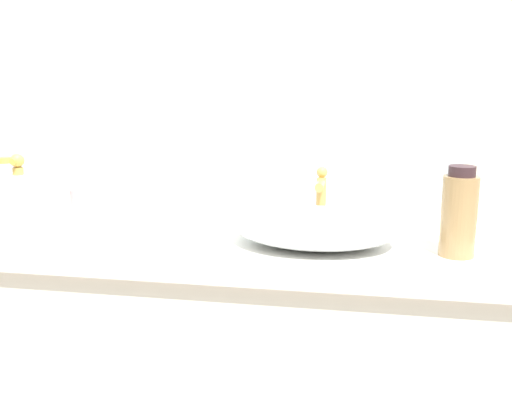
% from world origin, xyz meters
% --- Properties ---
extents(bathroom_wall_rear, '(6.00, 0.06, 2.60)m').
position_xyz_m(bathroom_wall_rear, '(0.00, 0.73, 1.30)').
color(bathroom_wall_rear, silver).
rests_on(bathroom_wall_rear, ground).
extents(vanity_counter, '(1.50, 0.53, 0.89)m').
position_xyz_m(vanity_counter, '(-0.02, 0.42, 0.45)').
color(vanity_counter, white).
rests_on(vanity_counter, ground).
extents(sink_basin, '(0.37, 0.27, 0.08)m').
position_xyz_m(sink_basin, '(0.27, 0.37, 0.93)').
color(sink_basin, silver).
rests_on(sink_basin, vanity_counter).
extents(faucet, '(0.03, 0.11, 0.15)m').
position_xyz_m(faucet, '(0.27, 0.53, 0.98)').
color(faucet, '#DDA653').
rests_on(faucet, vanity_counter).
extents(soap_dispenser, '(0.06, 0.06, 0.20)m').
position_xyz_m(soap_dispenser, '(-0.45, 0.34, 0.98)').
color(soap_dispenser, white).
rests_on(soap_dispenser, vanity_counter).
extents(lotion_bottle, '(0.05, 0.05, 0.16)m').
position_xyz_m(lotion_bottle, '(-0.59, 0.50, 0.97)').
color(lotion_bottle, '#C0ADD2').
rests_on(lotion_bottle, vanity_counter).
extents(perfume_bottle, '(0.05, 0.05, 0.13)m').
position_xyz_m(perfume_bottle, '(-0.32, 0.39, 0.95)').
color(perfume_bottle, '#D29FA8').
rests_on(perfume_bottle, vanity_counter).
extents(spray_can, '(0.08, 0.08, 0.20)m').
position_xyz_m(spray_can, '(0.58, 0.34, 0.99)').
color(spray_can, '#A58253').
rests_on(spray_can, vanity_counter).
extents(tissue_box, '(0.13, 0.13, 0.17)m').
position_xyz_m(tissue_box, '(-0.09, 0.52, 0.96)').
color(tissue_box, '#AECBC0').
rests_on(tissue_box, vanity_counter).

